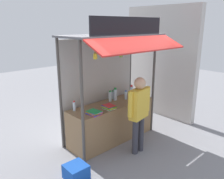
{
  "coord_description": "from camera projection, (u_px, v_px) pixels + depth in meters",
  "views": [
    {
      "loc": [
        -3.43,
        -3.72,
        2.7
      ],
      "look_at": [
        0.0,
        0.0,
        1.25
      ],
      "focal_mm": 36.78,
      "sensor_mm": 36.0,
      "label": 1
    }
  ],
  "objects": [
    {
      "name": "magazine_stack_front_left",
      "position": [
        109.0,
        107.0,
        5.03
      ],
      "size": [
        0.25,
        0.3,
        0.08
      ],
      "color": "orange",
      "rests_on": "stall_counter"
    },
    {
      "name": "plastic_crate",
      "position": [
        76.0,
        172.0,
        4.13
      ],
      "size": [
        0.38,
        0.38,
        0.26
      ],
      "primitive_type": "cube",
      "rotation": [
        0.0,
        0.0,
        -0.02
      ],
      "color": "#194CB2",
      "rests_on": "ground"
    },
    {
      "name": "water_bottle_mid_right",
      "position": [
        74.0,
        106.0,
        4.9
      ],
      "size": [
        0.06,
        0.06,
        0.22
      ],
      "color": "silver",
      "rests_on": "stall_counter"
    },
    {
      "name": "neighbour_wall",
      "position": [
        160.0,
        62.0,
        6.82
      ],
      "size": [
        0.2,
        2.4,
        3.2
      ],
      "primitive_type": "cube",
      "color": "beige",
      "rests_on": "ground"
    },
    {
      "name": "banana_bunch_rightmost",
      "position": [
        95.0,
        56.0,
        4.16
      ],
      "size": [
        0.09,
        0.09,
        0.28
      ],
      "color": "#332D23"
    },
    {
      "name": "magazine_stack_center",
      "position": [
        143.0,
        95.0,
        5.96
      ],
      "size": [
        0.21,
        0.28,
        0.06
      ],
      "color": "purple",
      "rests_on": "stall_counter"
    },
    {
      "name": "water_bottle_mid_left",
      "position": [
        131.0,
        91.0,
        5.82
      ],
      "size": [
        0.09,
        0.09,
        0.31
      ],
      "color": "silver",
      "rests_on": "stall_counter"
    },
    {
      "name": "magazine_stack_back_left",
      "position": [
        141.0,
        98.0,
        5.6
      ],
      "size": [
        0.22,
        0.31,
        0.09
      ],
      "color": "red",
      "rests_on": "stall_counter"
    },
    {
      "name": "water_bottle_far_left",
      "position": [
        115.0,
        94.0,
        5.58
      ],
      "size": [
        0.09,
        0.09,
        0.31
      ],
      "color": "silver",
      "rests_on": "stall_counter"
    },
    {
      "name": "stall_structure",
      "position": [
        109.0,
        69.0,
        5.21
      ],
      "size": [
        2.36,
        1.53,
        2.83
      ],
      "color": "#4C4742",
      "rests_on": "ground"
    },
    {
      "name": "magazine_stack_back_right",
      "position": [
        94.0,
        113.0,
        4.72
      ],
      "size": [
        0.26,
        0.31,
        0.07
      ],
      "color": "purple",
      "rests_on": "stall_counter"
    },
    {
      "name": "water_bottle_far_right",
      "position": [
        110.0,
        96.0,
        5.51
      ],
      "size": [
        0.07,
        0.07,
        0.27
      ],
      "color": "silver",
      "rests_on": "stall_counter"
    },
    {
      "name": "vendor_person",
      "position": [
        139.0,
        109.0,
        4.76
      ],
      "size": [
        0.63,
        0.28,
        1.67
      ],
      "rotation": [
        0.0,
        0.0,
        3.31
      ],
      "color": "#383842",
      "rests_on": "ground"
    },
    {
      "name": "ground_plane",
      "position": [
        112.0,
        138.0,
        5.6
      ],
      "size": [
        20.0,
        20.0,
        0.0
      ],
      "primitive_type": "plane",
      "color": "gray"
    },
    {
      "name": "water_bottle_rear_center",
      "position": [
        126.0,
        95.0,
        5.66
      ],
      "size": [
        0.06,
        0.06,
        0.23
      ],
      "color": "silver",
      "rests_on": "stall_counter"
    },
    {
      "name": "water_bottle_front_right",
      "position": [
        113.0,
        95.0,
        5.68
      ],
      "size": [
        0.06,
        0.06,
        0.22
      ],
      "color": "silver",
      "rests_on": "stall_counter"
    },
    {
      "name": "stall_counter",
      "position": [
        112.0,
        122.0,
        5.48
      ],
      "size": [
        2.16,
        0.69,
        0.9
      ],
      "primitive_type": "cube",
      "color": "olive",
      "rests_on": "ground"
    },
    {
      "name": "banana_bunch_leftmost",
      "position": [
        121.0,
        54.0,
        4.59
      ],
      "size": [
        0.1,
        0.09,
        0.31
      ],
      "color": "#332D23"
    }
  ]
}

